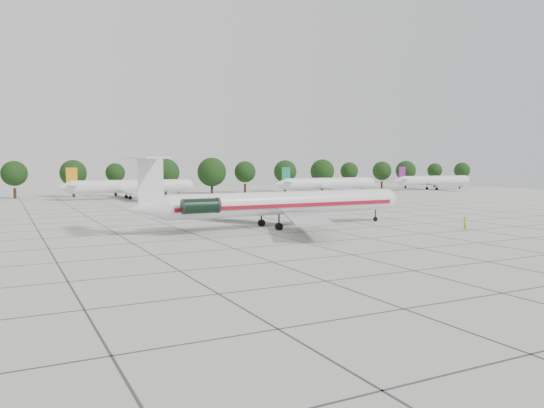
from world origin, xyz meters
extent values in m
plane|color=beige|center=(0.00, 0.00, 0.00)|extent=(260.00, 260.00, 0.00)
cube|color=#383838|center=(0.00, 15.00, 0.01)|extent=(170.00, 170.00, 0.02)
cylinder|color=silver|center=(5.17, 5.20, 3.15)|extent=(32.48, 3.74, 2.97)
sphere|color=silver|center=(21.38, 5.59, 3.15)|extent=(2.97, 2.97, 2.97)
cone|color=silver|center=(-13.29, 4.76, 3.15)|extent=(4.57, 3.08, 2.97)
cube|color=maroon|center=(5.13, 6.71, 2.93)|extent=(31.51, 0.80, 0.50)
cube|color=maroon|center=(5.21, 3.70, 2.93)|extent=(31.51, 0.80, 0.50)
cube|color=#B7BABC|center=(2.73, 13.25, 1.94)|extent=(9.71, 13.94, 0.27)
cube|color=#B7BABC|center=(3.11, -2.95, 1.94)|extent=(9.21, 14.04, 0.27)
cube|color=black|center=(-7.93, 6.92, 3.42)|extent=(2.01, 1.22, 0.23)
cylinder|color=black|center=(-7.95, 7.55, 3.42)|extent=(4.36, 1.81, 1.71)
cube|color=black|center=(-7.84, 2.87, 3.42)|extent=(2.01, 1.22, 0.23)
cylinder|color=black|center=(-7.82, 2.24, 3.42)|extent=(4.36, 1.81, 1.71)
cube|color=silver|center=(-12.84, 4.77, 6.30)|extent=(2.89, 0.32, 5.40)
cube|color=silver|center=(-13.47, 4.76, 8.83)|extent=(2.96, 10.87, 0.20)
cylinder|color=black|center=(19.58, 5.55, 0.86)|extent=(0.18, 0.18, 1.71)
cylinder|color=black|center=(19.58, 5.55, 0.32)|extent=(0.64, 0.27, 0.63)
cylinder|color=black|center=(2.41, 7.48, 1.17)|extent=(0.22, 0.22, 1.62)
cylinder|color=black|center=(2.41, 7.48, 0.45)|extent=(0.91, 0.56, 0.90)
cylinder|color=black|center=(2.52, 2.80, 1.17)|extent=(0.22, 0.22, 1.62)
cylinder|color=black|center=(2.52, 2.80, 0.45)|extent=(0.91, 0.56, 0.90)
imported|color=#BD950B|center=(22.84, -7.77, 0.84)|extent=(0.73, 0.69, 1.67)
cylinder|color=silver|center=(-0.13, 71.83, 3.00)|extent=(27.20, 3.00, 3.00)
cube|color=#B7BABC|center=(-1.13, 71.83, 1.80)|extent=(3.50, 27.20, 0.25)
cube|color=orange|center=(-13.57, 71.83, 5.60)|extent=(2.40, 0.25, 3.60)
cylinder|color=black|center=(-1.13, 74.03, 0.40)|extent=(0.80, 0.45, 0.80)
cylinder|color=black|center=(-1.13, 69.63, 0.40)|extent=(0.80, 0.45, 0.80)
cylinder|color=silver|center=(52.03, 66.82, 3.00)|extent=(27.20, 3.00, 3.00)
cube|color=#B7BABC|center=(51.03, 66.82, 1.80)|extent=(3.50, 27.20, 0.25)
cube|color=#197356|center=(38.59, 66.82, 5.60)|extent=(2.40, 0.25, 3.60)
cylinder|color=black|center=(51.03, 69.02, 0.40)|extent=(0.80, 0.45, 0.80)
cylinder|color=black|center=(51.03, 64.62, 0.40)|extent=(0.80, 0.45, 0.80)
cylinder|color=silver|center=(96.67, 73.29, 3.00)|extent=(27.20, 3.00, 3.00)
cube|color=#B7BABC|center=(95.67, 73.29, 1.80)|extent=(3.50, 27.20, 0.25)
cube|color=#7C1884|center=(83.23, 73.29, 5.60)|extent=(2.40, 0.25, 3.60)
cylinder|color=black|center=(95.67, 75.49, 0.40)|extent=(0.80, 0.45, 0.80)
cylinder|color=black|center=(95.67, 71.09, 0.40)|extent=(0.80, 0.45, 0.80)
cylinder|color=#332114|center=(-24.88, 85.00, 1.25)|extent=(0.70, 0.70, 2.50)
sphere|color=black|center=(-24.88, 85.00, 6.00)|extent=(5.99, 5.99, 5.99)
cylinder|color=#332114|center=(-11.69, 85.00, 1.25)|extent=(0.70, 0.70, 2.50)
sphere|color=black|center=(-11.69, 85.00, 6.00)|extent=(6.50, 6.50, 6.50)
cylinder|color=#332114|center=(-1.50, 85.00, 1.25)|extent=(0.70, 0.70, 2.50)
sphere|color=black|center=(-1.50, 85.00, 6.00)|extent=(4.93, 4.93, 4.93)
cylinder|color=#332114|center=(11.69, 85.00, 1.25)|extent=(0.70, 0.70, 2.50)
sphere|color=black|center=(11.69, 85.00, 6.00)|extent=(7.40, 7.40, 7.40)
cylinder|color=#332114|center=(24.88, 85.00, 1.25)|extent=(0.70, 0.70, 2.50)
sphere|color=black|center=(24.88, 85.00, 6.00)|extent=(8.08, 8.08, 8.08)
cylinder|color=#332114|center=(35.07, 85.00, 1.25)|extent=(0.70, 0.70, 2.50)
sphere|color=black|center=(35.07, 85.00, 6.00)|extent=(6.17, 6.17, 6.17)
cylinder|color=#332114|center=(48.26, 85.00, 1.25)|extent=(0.70, 0.70, 2.50)
sphere|color=black|center=(48.26, 85.00, 6.00)|extent=(6.82, 6.82, 6.82)
cylinder|color=#332114|center=(61.45, 85.00, 1.25)|extent=(0.70, 0.70, 2.50)
sphere|color=black|center=(61.45, 85.00, 6.00)|extent=(7.44, 7.44, 7.44)
cylinder|color=#332114|center=(71.64, 85.00, 1.25)|extent=(0.70, 0.70, 2.50)
sphere|color=black|center=(71.64, 85.00, 6.00)|extent=(5.66, 5.66, 5.66)
cylinder|color=#332114|center=(84.83, 85.00, 1.25)|extent=(0.70, 0.70, 2.50)
sphere|color=black|center=(84.83, 85.00, 6.00)|extent=(6.25, 6.25, 6.25)
cylinder|color=#332114|center=(95.02, 85.00, 1.25)|extent=(0.70, 0.70, 2.50)
sphere|color=black|center=(95.02, 85.00, 6.00)|extent=(6.79, 6.79, 6.79)
cylinder|color=#332114|center=(108.21, 85.00, 1.25)|extent=(0.70, 0.70, 2.50)
sphere|color=black|center=(108.21, 85.00, 6.00)|extent=(5.16, 5.16, 5.16)
cylinder|color=#332114|center=(121.40, 85.00, 1.25)|extent=(0.70, 0.70, 2.50)
sphere|color=black|center=(121.40, 85.00, 6.00)|extent=(5.68, 5.68, 5.68)
camera|label=1|loc=(-27.96, -54.59, 8.11)|focal=35.00mm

